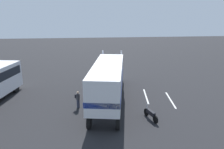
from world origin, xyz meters
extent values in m
plane|color=#232326|center=(0.00, 0.00, 0.00)|extent=(120.00, 120.00, 0.00)
cube|color=silver|center=(-4.22, -3.50, 0.01)|extent=(4.37, 0.85, 0.01)
cube|color=silver|center=(-5.62, -5.74, 0.01)|extent=(4.37, 0.82, 0.01)
cube|color=#193399|center=(1.37, -0.62, 1.70)|extent=(2.24, 2.79, 1.20)
cube|color=#193399|center=(-0.20, -0.32, 2.20)|extent=(1.85, 2.72, 2.20)
cube|color=silver|center=(2.30, -0.80, 1.70)|extent=(0.47, 2.08, 1.08)
cube|color=#193399|center=(1.37, -0.62, 1.76)|extent=(2.25, 2.83, 0.36)
cylinder|color=silver|center=(-0.53, 0.86, 2.80)|extent=(0.18, 0.18, 3.40)
cylinder|color=silver|center=(-0.94, -1.30, 2.80)|extent=(0.18, 0.18, 3.40)
cube|color=silver|center=(-6.43, 0.88, 2.75)|extent=(10.80, 4.53, 2.80)
cube|color=#193399|center=(-6.43, 0.88, 2.33)|extent=(10.81, 4.57, 0.44)
cylinder|color=silver|center=(0.46, 0.88, 0.95)|extent=(1.40, 0.87, 0.64)
cylinder|color=black|center=(1.88, 0.40, 0.55)|extent=(1.14, 0.50, 1.10)
cylinder|color=black|center=(1.46, -1.76, 0.55)|extent=(1.14, 0.50, 1.10)
cylinder|color=black|center=(-0.38, 0.84, 0.55)|extent=(1.14, 0.50, 1.10)
cylinder|color=black|center=(-0.80, -1.33, 0.55)|extent=(1.14, 0.50, 1.10)
cylinder|color=black|center=(-5.24, 1.77, 0.55)|extent=(1.14, 0.50, 1.10)
cylinder|color=black|center=(-5.66, -0.39, 0.55)|extent=(1.14, 0.50, 1.10)
cylinder|color=black|center=(-10.40, 2.76, 0.55)|extent=(1.14, 0.50, 1.10)
cylinder|color=black|center=(-10.81, 0.60, 0.55)|extent=(1.14, 0.50, 1.10)
cylinder|color=#2D3347|center=(-6.33, 3.67, 0.41)|extent=(0.18, 0.18, 0.82)
cylinder|color=#2D3347|center=(-6.45, 3.76, 0.41)|extent=(0.18, 0.18, 0.82)
cylinder|color=#333338|center=(-6.39, 3.71, 1.11)|extent=(0.34, 0.34, 0.58)
sphere|color=tan|center=(-6.39, 3.71, 1.51)|extent=(0.23, 0.23, 0.23)
cube|color=black|center=(-6.28, 3.88, 1.14)|extent=(0.31, 0.28, 0.36)
cylinder|color=black|center=(-1.21, 10.85, 0.50)|extent=(1.04, 0.48, 1.00)
cylinder|color=black|center=(-8.85, -2.21, 0.33)|extent=(0.66, 0.26, 0.66)
cylinder|color=black|center=(-10.25, -2.58, 0.33)|extent=(0.66, 0.26, 0.66)
cube|color=black|center=(-9.55, -2.39, 0.61)|extent=(1.12, 0.51, 0.36)
cylinder|color=silver|center=(-8.94, -2.24, 0.78)|extent=(0.29, 0.14, 0.69)
camera|label=1|loc=(-25.50, 2.87, 8.48)|focal=34.50mm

